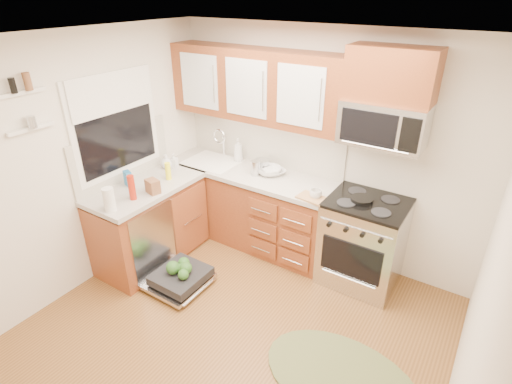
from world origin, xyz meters
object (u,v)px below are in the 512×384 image
Objects in this scene: stock_pot at (262,164)px; paper_towel_roll at (109,200)px; upper_cabinets at (256,85)px; range at (363,242)px; sink at (213,171)px; cutting_board at (312,198)px; bowl_a at (274,172)px; bowl_b at (269,171)px; dishwasher at (178,278)px; skillet at (362,200)px; rug at (341,377)px; cup at (316,194)px; microwave at (384,124)px.

paper_towel_roll is (-0.68, -1.60, 0.06)m from stock_pot.
upper_cabinets is 1.99m from range.
sink is at bearing 87.28° from paper_towel_roll.
bowl_a is (-0.62, 0.30, 0.02)m from cutting_board.
bowl_b reaches higher than sink.
range is 1.53× the size of sink.
sink is 0.83m from bowl_a.
paper_towel_roll is at bearing -110.41° from upper_cabinets.
dishwasher is (-0.13, -1.27, -1.77)m from upper_cabinets.
skillet is at bearing -8.46° from stock_pot.
sink reaches higher than dishwasher.
range is 0.74× the size of rug.
dishwasher is 1.55m from bowl_a.
cutting_board is (-0.50, -0.21, 0.46)m from range.
cup reaches higher than sink.
bowl_b is at bearing -31.54° from stock_pot.
stock_pot is 1.74m from paper_towel_roll.
dishwasher is 1.88m from rug.
rug is at bearing -75.34° from range.
sink is at bearing 109.20° from dishwasher.
stock_pot is at bearing 139.51° from rug.
sink is 0.48× the size of rug.
rug is (0.33, -1.38, -1.69)m from microwave.
paper_towel_roll reaches higher than cup.
sink is 3.42× the size of stock_pot.
rug is 4.35× the size of cutting_board.
upper_cabinets is 0.90m from stock_pot.
microwave is 2.20m from rug.
stock_pot is (-1.32, 0.15, 0.50)m from range.
sink is 1.45m from cutting_board.
upper_cabinets reaches higher than rug.
cutting_board reaches higher than rug.
upper_cabinets is 9.37× the size of skillet.
cup is at bearing -147.99° from microwave.
range is 0.71m from cutting_board.
cup is at bearing -159.44° from range.
rug is 5.85× the size of skillet.
microwave is at bearing 3.17° from bowl_b.
stock_pot reaches higher than sink.
stock_pot is at bearing 5.61° from upper_cabinets.
dishwasher is at bearing -109.15° from bowl_a.
upper_cabinets is 11.29× the size of stock_pot.
upper_cabinets is 1.89m from paper_towel_roll.
paper_towel_roll is at bearing -118.99° from bowl_b.
upper_cabinets is 2.70× the size of microwave.
paper_towel_roll is 1.78m from bowl_a.
cutting_board is at bearing 41.50° from dishwasher.
microwave reaches higher than dishwasher.
skillet is (-0.06, -0.16, -0.73)m from microwave.
bowl_a is at bearing -17.13° from stock_pot.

